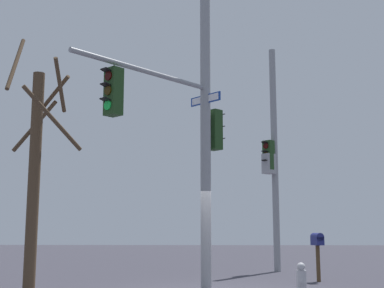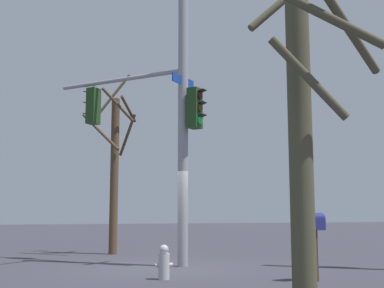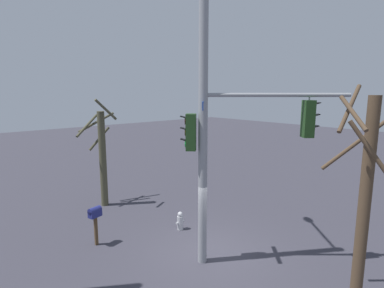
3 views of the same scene
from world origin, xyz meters
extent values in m
cylinder|color=gray|center=(0.50, 0.18, 4.78)|extent=(0.28, 0.28, 9.57)
cylinder|color=gray|center=(-1.10, 1.61, 5.29)|extent=(3.29, 2.95, 0.12)
cube|color=#1E3D19|center=(-1.82, 2.25, 4.59)|extent=(0.46, 0.47, 1.10)
cylinder|color=#2F0403|center=(-1.95, 2.36, 4.93)|extent=(0.16, 0.19, 0.22)
cube|color=black|center=(-2.01, 2.41, 5.05)|extent=(0.26, 0.26, 0.06)
cylinder|color=#352504|center=(-1.95, 2.36, 4.59)|extent=(0.16, 0.19, 0.22)
cube|color=black|center=(-2.01, 2.41, 4.71)|extent=(0.26, 0.26, 0.06)
cylinder|color=#19D147|center=(-1.95, 2.36, 4.25)|extent=(0.16, 0.19, 0.22)
cube|color=black|center=(-2.01, 2.41, 4.37)|extent=(0.26, 0.26, 0.06)
cylinder|color=gray|center=(-1.82, 2.25, 5.22)|extent=(0.04, 0.04, 0.15)
cube|color=#1E3D19|center=(0.77, -0.06, 4.19)|extent=(0.47, 0.47, 1.10)
cylinder|color=#2F0403|center=(0.88, -0.17, 4.53)|extent=(0.18, 0.18, 0.22)
cube|color=black|center=(0.94, -0.23, 4.65)|extent=(0.26, 0.26, 0.06)
cylinder|color=#352504|center=(0.88, -0.17, 4.19)|extent=(0.18, 0.18, 0.22)
cube|color=black|center=(0.94, -0.23, 4.31)|extent=(0.26, 0.26, 0.06)
cylinder|color=#19D147|center=(0.88, -0.17, 3.85)|extent=(0.18, 0.18, 0.22)
cube|color=black|center=(0.94, -0.23, 3.97)|extent=(0.26, 0.26, 0.06)
cube|color=navy|center=(0.50, 0.18, 4.99)|extent=(0.79, 0.81, 0.24)
cube|color=white|center=(0.49, 0.19, 4.99)|extent=(0.71, 0.72, 0.18)
cylinder|color=gray|center=(6.33, -2.38, 4.21)|extent=(0.24, 0.24, 8.41)
cube|color=#99999E|center=(6.10, -2.13, 3.92)|extent=(0.55, 0.56, 0.74)
cube|color=#1E3D19|center=(6.10, -2.13, 4.24)|extent=(0.46, 0.47, 1.10)
cylinder|color=#2F0403|center=(5.98, -2.02, 4.58)|extent=(0.17, 0.18, 0.22)
cube|color=black|center=(5.92, -1.97, 4.70)|extent=(0.26, 0.26, 0.06)
cylinder|color=#352504|center=(5.98, -2.02, 4.24)|extent=(0.17, 0.18, 0.22)
cube|color=black|center=(5.92, -1.97, 4.36)|extent=(0.26, 0.26, 0.06)
cylinder|color=#19D147|center=(5.98, -2.02, 3.90)|extent=(0.17, 0.18, 0.22)
cube|color=black|center=(5.92, -1.97, 4.02)|extent=(0.26, 0.26, 0.06)
cylinder|color=#B2B2B7|center=(-0.43, -2.08, 0.28)|extent=(0.24, 0.24, 0.55)
sphere|color=#B2B2B7|center=(-0.43, -2.08, 0.63)|extent=(0.20, 0.20, 0.20)
cylinder|color=#B2B2B7|center=(-0.57, -2.08, 0.30)|extent=(0.10, 0.09, 0.09)
cylinder|color=#B2B2B7|center=(-0.29, -2.08, 0.30)|extent=(0.10, 0.09, 0.09)
cube|color=#4C3823|center=(2.58, -3.10, 0.53)|extent=(0.10, 0.10, 1.05)
cube|color=navy|center=(2.58, -3.10, 1.17)|extent=(0.49, 0.34, 0.24)
cylinder|color=navy|center=(2.58, -3.10, 1.29)|extent=(0.49, 0.34, 0.24)
cylinder|color=#4F3B29|center=(-0.97, 4.27, 2.66)|extent=(0.28, 0.28, 5.31)
cylinder|color=#4F3B29|center=(-0.95, 3.74, 5.00)|extent=(1.12, 0.14, 1.14)
cylinder|color=#4F3B29|center=(-0.56, 3.98, 4.92)|extent=(0.69, 0.92, 0.77)
cylinder|color=#4F3B29|center=(-1.50, 3.72, 4.04)|extent=(1.22, 1.18, 1.36)
cylinder|color=#4F3B29|center=(-0.53, 4.46, 4.08)|extent=(0.51, 1.00, 1.40)
cylinder|color=#4F3B29|center=(-1.03, 4.85, 5.55)|extent=(1.25, 0.22, 1.68)
camera|label=1|loc=(-13.29, 0.10, 1.50)|focal=49.05mm
camera|label=2|loc=(-2.45, -12.67, 1.48)|focal=46.04mm
camera|label=3|loc=(6.73, 6.77, 5.38)|focal=28.61mm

